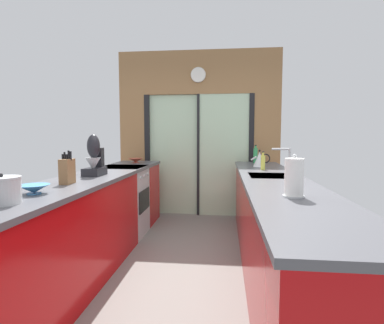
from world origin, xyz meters
The scene contains 15 objects.
ground_plane centered at (0.00, 0.60, -0.01)m, with size 5.04×7.60×0.02m, color slate.
back_wall_unit centered at (0.00, 2.40, 1.52)m, with size 2.64×0.12×2.70m.
left_counter_run centered at (-0.91, 0.13, 0.47)m, with size 0.62×3.80×0.92m.
right_counter_run centered at (0.91, 0.30, 0.46)m, with size 0.62×3.80×0.92m.
sink_faucet centered at (1.06, 0.55, 1.11)m, with size 0.19×0.02×0.28m.
oven_range centered at (-0.91, 1.25, 0.46)m, with size 0.60×0.60×0.92m.
mixing_bowl_near centered at (-0.89, -0.64, 0.96)m, with size 0.21×0.21×0.07m.
mixing_bowl_far centered at (-0.89, 1.80, 0.96)m, with size 0.22×0.22×0.07m.
knife_block centered at (-0.89, -0.19, 1.03)m, with size 0.09×0.14×0.28m.
stand_mixer centered at (-0.89, 0.36, 1.08)m, with size 0.17×0.27×0.42m.
stock_pot centered at (-0.89, -0.95, 1.00)m, with size 0.22×0.22×0.19m.
kettle centered at (0.89, 1.45, 1.02)m, with size 0.25×0.16×0.22m.
soap_bottle_near centered at (0.89, 1.08, 1.01)m, with size 0.05×0.05×0.22m.
soap_bottle_far centered at (0.89, 1.97, 1.04)m, with size 0.06×0.06×0.27m.
paper_towel_roll centered at (0.89, -0.56, 1.05)m, with size 0.14×0.14×0.29m.
Camera 1 is at (0.43, -2.60, 1.33)m, focal length 28.37 mm.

